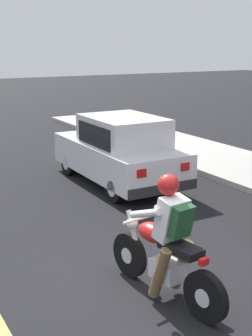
{
  "coord_description": "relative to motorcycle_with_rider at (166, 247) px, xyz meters",
  "views": [
    {
      "loc": [
        -2.89,
        -4.53,
        3.1
      ],
      "look_at": [
        1.15,
        2.51,
        0.95
      ],
      "focal_mm": 50.0,
      "sensor_mm": 36.0,
      "label": 1
    }
  ],
  "objects": [
    {
      "name": "motorcycle_with_rider",
      "position": [
        0.0,
        0.0,
        0.0
      ],
      "size": [
        0.64,
        2.01,
        1.62
      ],
      "color": "black",
      "rests_on": "ground"
    },
    {
      "name": "car_hatchback",
      "position": [
        1.94,
        4.66,
        0.09
      ],
      "size": [
        1.66,
        3.79,
        1.57
      ],
      "color": "black",
      "rests_on": "ground"
    },
    {
      "name": "ground_plane",
      "position": [
        -0.18,
        0.17,
        -0.68
      ],
      "size": [
        80.0,
        80.0,
        0.0
      ],
      "primitive_type": "plane",
      "color": "black"
    }
  ]
}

